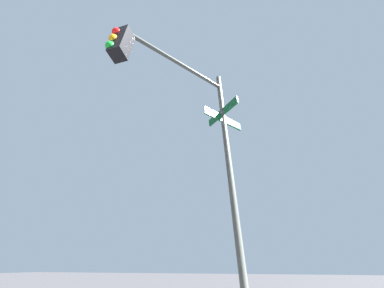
% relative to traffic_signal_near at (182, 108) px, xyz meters
% --- Properties ---
extents(traffic_signal_near, '(2.23, 2.52, 6.08)m').
position_rel_traffic_signal_near_xyz_m(traffic_signal_near, '(0.00, 0.00, 0.00)').
color(traffic_signal_near, '#474C47').
rests_on(traffic_signal_near, ground_plane).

